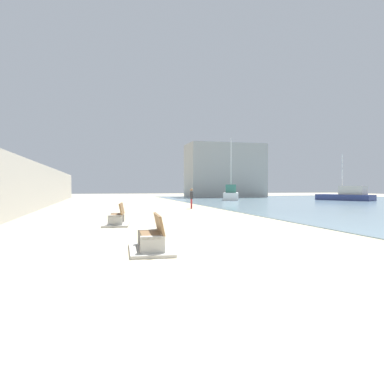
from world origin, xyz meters
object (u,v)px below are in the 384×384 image
(bench_near, at_px, (151,242))
(boat_mid_bay, at_px, (231,194))
(person_walking, at_px, (191,197))
(bench_far, at_px, (117,220))
(boat_nearest, at_px, (347,195))

(bench_near, bearing_deg, boat_mid_bay, 65.87)
(bench_near, xyz_separation_m, person_walking, (5.48, 17.11, 0.66))
(bench_near, distance_m, bench_far, 6.75)
(bench_far, xyz_separation_m, boat_nearest, (28.03, 20.59, 0.45))
(person_walking, height_order, boat_nearest, boat_nearest)
(boat_mid_bay, bearing_deg, bench_near, -114.13)
(boat_nearest, distance_m, boat_mid_bay, 13.90)
(bench_far, distance_m, boat_nearest, 34.79)
(boat_nearest, height_order, boat_mid_bay, boat_mid_bay)
(bench_near, height_order, bench_far, same)
(bench_near, distance_m, boat_nearest, 38.72)
(bench_far, bearing_deg, bench_near, -84.98)
(person_walking, distance_m, boat_nearest, 24.22)
(bench_far, xyz_separation_m, person_walking, (6.07, 10.39, 0.66))
(bench_near, bearing_deg, boat_nearest, 44.87)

